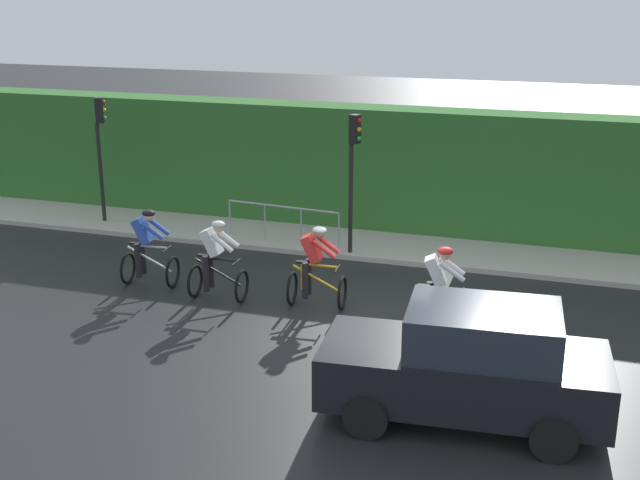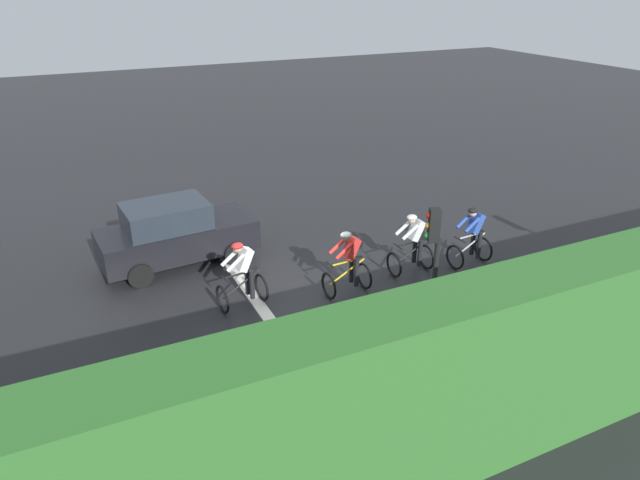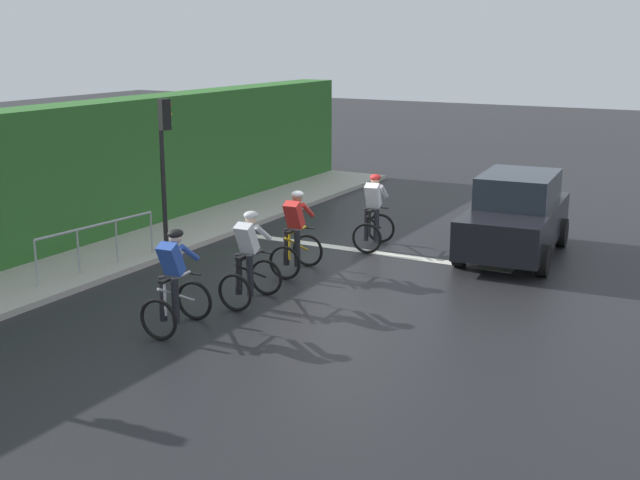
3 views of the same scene
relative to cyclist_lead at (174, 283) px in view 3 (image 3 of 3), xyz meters
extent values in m
plane|color=black|center=(-0.34, -4.95, -0.80)|extent=(80.00, 80.00, 0.00)
cube|color=#ADA89E|center=(4.24, -2.95, -0.74)|extent=(2.80, 23.33, 0.12)
cube|color=gray|center=(5.14, -2.95, -0.48)|extent=(0.44, 23.33, 0.64)
cube|color=#2D6628|center=(5.44, -2.95, 0.78)|extent=(1.10, 23.33, 3.16)
cube|color=silver|center=(-0.34, -5.91, -0.79)|extent=(7.00, 0.30, 0.01)
torus|color=black|center=(0.04, -0.55, -0.46)|extent=(0.68, 0.11, 0.68)
torus|color=black|center=(-0.04, 0.47, -0.46)|extent=(0.68, 0.11, 0.68)
cylinder|color=silver|center=(0.00, -0.04, -0.21)|extent=(0.12, 0.99, 0.51)
cylinder|color=silver|center=(-0.02, 0.27, -0.18)|extent=(0.04, 0.04, 0.55)
cylinder|color=silver|center=(0.01, -0.09, 0.07)|extent=(0.10, 0.72, 0.04)
cube|color=black|center=(-0.02, 0.27, 0.11)|extent=(0.12, 0.23, 0.04)
cylinder|color=black|center=(0.03, -0.45, 0.04)|extent=(0.42, 0.06, 0.03)
cube|color=#2D51B7|center=(0.00, 0.06, 0.41)|extent=(0.33, 0.43, 0.57)
sphere|color=beige|center=(0.01, -0.09, 0.72)|extent=(0.20, 0.20, 0.20)
ellipsoid|color=black|center=(0.01, -0.09, 0.79)|extent=(0.26, 0.30, 0.14)
cylinder|color=black|center=(0.11, 0.17, -0.23)|extent=(0.12, 0.12, 0.74)
cylinder|color=black|center=(-0.13, 0.15, -0.23)|extent=(0.12, 0.12, 0.74)
cylinder|color=#2D51B7|center=(0.18, -0.21, 0.47)|extent=(0.13, 0.48, 0.37)
cylinder|color=#2D51B7|center=(-0.14, -0.23, 0.47)|extent=(0.13, 0.48, 0.37)
torus|color=black|center=(-0.28, -2.25, -0.46)|extent=(0.68, 0.07, 0.68)
torus|color=black|center=(-0.30, -1.23, -0.46)|extent=(0.68, 0.07, 0.68)
cylinder|color=black|center=(-0.29, -1.74, -0.21)|extent=(0.06, 0.99, 0.51)
cylinder|color=black|center=(-0.30, -1.43, -0.18)|extent=(0.04, 0.04, 0.55)
cylinder|color=black|center=(-0.29, -1.79, 0.07)|extent=(0.06, 0.71, 0.04)
cube|color=black|center=(-0.30, -1.43, 0.11)|extent=(0.10, 0.22, 0.04)
cylinder|color=black|center=(-0.29, -2.15, 0.04)|extent=(0.42, 0.04, 0.03)
cube|color=white|center=(-0.30, -1.64, 0.41)|extent=(0.31, 0.42, 0.57)
sphere|color=beige|center=(-0.29, -1.79, 0.72)|extent=(0.20, 0.20, 0.20)
ellipsoid|color=silver|center=(-0.29, -1.79, 0.79)|extent=(0.25, 0.28, 0.14)
cylinder|color=black|center=(-0.18, -1.53, -0.23)|extent=(0.12, 0.12, 0.74)
cylinder|color=black|center=(-0.42, -1.54, -0.23)|extent=(0.12, 0.12, 0.74)
cylinder|color=white|center=(-0.13, -1.92, 0.47)|extent=(0.10, 0.48, 0.37)
cylinder|color=white|center=(-0.45, -1.93, 0.47)|extent=(0.10, 0.48, 0.37)
torus|color=black|center=(-0.03, -4.26, -0.46)|extent=(0.68, 0.10, 0.68)
torus|color=black|center=(-0.09, -3.25, -0.46)|extent=(0.68, 0.10, 0.68)
cylinder|color=gold|center=(-0.06, -3.75, -0.21)|extent=(0.10, 0.99, 0.51)
cylinder|color=gold|center=(-0.08, -3.45, -0.18)|extent=(0.04, 0.04, 0.55)
cylinder|color=gold|center=(-0.05, -3.81, 0.07)|extent=(0.09, 0.72, 0.04)
cube|color=black|center=(-0.08, -3.45, 0.11)|extent=(0.11, 0.23, 0.04)
cylinder|color=black|center=(-0.03, -4.16, 0.04)|extent=(0.42, 0.06, 0.03)
cube|color=red|center=(-0.06, -3.65, 0.41)|extent=(0.32, 0.43, 0.57)
sphere|color=#9E7051|center=(-0.05, -3.81, 0.72)|extent=(0.20, 0.20, 0.20)
ellipsoid|color=silver|center=(-0.05, -3.81, 0.79)|extent=(0.26, 0.29, 0.14)
cylinder|color=black|center=(0.05, -3.54, -0.23)|extent=(0.12, 0.12, 0.74)
cylinder|color=black|center=(-0.19, -3.56, -0.23)|extent=(0.12, 0.12, 0.74)
cylinder|color=red|center=(0.11, -3.93, 0.47)|extent=(0.12, 0.48, 0.37)
cylinder|color=red|center=(-0.21, -3.95, 0.47)|extent=(0.12, 0.48, 0.37)
torus|color=black|center=(-0.52, -6.77, -0.46)|extent=(0.68, 0.15, 0.68)
torus|color=black|center=(-0.65, -5.76, -0.46)|extent=(0.68, 0.15, 0.68)
cylinder|color=black|center=(-0.58, -6.27, -0.21)|extent=(0.18, 0.99, 0.51)
cylinder|color=black|center=(-0.62, -5.96, -0.18)|extent=(0.04, 0.04, 0.55)
cylinder|color=black|center=(-0.58, -6.32, 0.07)|extent=(0.14, 0.71, 0.04)
cube|color=black|center=(-0.62, -5.96, 0.11)|extent=(0.13, 0.23, 0.04)
cylinder|color=black|center=(-0.53, -6.67, 0.04)|extent=(0.42, 0.09, 0.03)
cube|color=white|center=(-0.60, -6.17, 0.41)|extent=(0.35, 0.45, 0.57)
sphere|color=tan|center=(-0.58, -6.32, 0.72)|extent=(0.20, 0.20, 0.20)
ellipsoid|color=red|center=(-0.58, -6.32, 0.79)|extent=(0.28, 0.31, 0.14)
cylinder|color=black|center=(-0.49, -6.05, -0.23)|extent=(0.12, 0.12, 0.74)
cylinder|color=black|center=(-0.73, -6.08, -0.23)|extent=(0.12, 0.12, 0.74)
cylinder|color=white|center=(-0.40, -6.43, 0.47)|extent=(0.15, 0.49, 0.37)
cylinder|color=white|center=(-0.72, -6.47, 0.47)|extent=(0.15, 0.49, 0.37)
cube|color=black|center=(-3.50, -7.09, -0.10)|extent=(2.02, 4.22, 0.80)
cube|color=#262D38|center=(-3.48, -7.34, 0.63)|extent=(1.66, 2.24, 0.66)
cylinder|color=black|center=(-4.43, -5.89, -0.48)|extent=(0.27, 0.66, 0.64)
cylinder|color=black|center=(-2.77, -5.76, -0.48)|extent=(0.27, 0.66, 0.64)
cylinder|color=black|center=(-4.23, -8.43, -0.48)|extent=(0.27, 0.66, 0.64)
cylinder|color=black|center=(-2.57, -8.29, -0.48)|extent=(0.27, 0.66, 0.64)
cube|color=#EAEACC|center=(-4.17, -5.13, 0.00)|extent=(0.29, 0.10, 0.16)
cube|color=#EAEACC|center=(-3.15, -5.05, 0.00)|extent=(0.29, 0.10, 0.16)
cylinder|color=black|center=(3.07, -3.55, 0.55)|extent=(0.10, 0.10, 2.70)
cube|color=black|center=(3.03, -3.64, 2.22)|extent=(0.26, 0.26, 0.64)
sphere|color=red|center=(2.99, -3.74, 2.42)|extent=(0.11, 0.11, 0.11)
sphere|color=orange|center=(2.99, -3.74, 2.22)|extent=(0.11, 0.11, 0.11)
sphere|color=green|center=(2.99, -3.74, 2.02)|extent=(0.11, 0.11, 0.11)
cylinder|color=#999EA3|center=(3.34, -1.79, 0.20)|extent=(0.33, 2.90, 0.05)
cylinder|color=#999EA3|center=(3.20, -3.24, -0.30)|extent=(0.04, 0.04, 1.00)
cylinder|color=#999EA3|center=(3.29, -2.27, -0.30)|extent=(0.04, 0.04, 1.00)
cylinder|color=#999EA3|center=(3.39, -1.31, -0.30)|extent=(0.04, 0.04, 1.00)
cylinder|color=#999EA3|center=(3.48, -0.35, -0.30)|extent=(0.04, 0.04, 1.00)
camera|label=1|loc=(-14.27, -8.36, 5.36)|focal=45.73mm
camera|label=2|loc=(10.78, -9.63, 6.38)|focal=32.08mm
camera|label=3|loc=(-7.94, 9.71, 3.84)|focal=45.59mm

